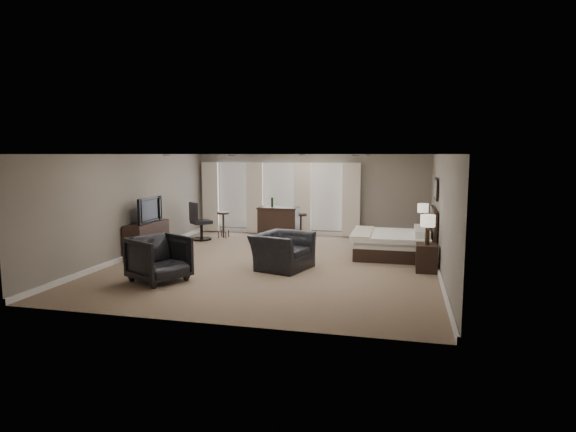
% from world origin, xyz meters
% --- Properties ---
extents(room, '(7.60, 8.60, 2.64)m').
position_xyz_m(room, '(0.00, 0.00, 1.30)').
color(room, '#78624C').
rests_on(room, ground).
extents(window_bay, '(5.25, 0.20, 2.30)m').
position_xyz_m(window_bay, '(-1.00, 4.11, 1.20)').
color(window_bay, silver).
rests_on(window_bay, room).
extents(bed, '(1.98, 1.89, 1.26)m').
position_xyz_m(bed, '(2.58, 1.46, 0.63)').
color(bed, silver).
rests_on(bed, ground).
extents(nightstand_near, '(0.46, 0.56, 0.61)m').
position_xyz_m(nightstand_near, '(3.47, 0.01, 0.31)').
color(nightstand_near, black).
rests_on(nightstand_near, ground).
extents(nightstand_far, '(0.46, 0.56, 0.61)m').
position_xyz_m(nightstand_far, '(3.47, 2.91, 0.31)').
color(nightstand_far, black).
rests_on(nightstand_far, ground).
extents(lamp_near, '(0.32, 0.32, 0.66)m').
position_xyz_m(lamp_near, '(3.47, 0.01, 0.94)').
color(lamp_near, beige).
rests_on(lamp_near, nightstand_near).
extents(lamp_far, '(0.30, 0.30, 0.62)m').
position_xyz_m(lamp_far, '(3.47, 2.91, 0.92)').
color(lamp_far, beige).
rests_on(lamp_far, nightstand_far).
extents(wall_art, '(0.04, 0.96, 0.56)m').
position_xyz_m(wall_art, '(3.70, 1.46, 1.75)').
color(wall_art, slate).
rests_on(wall_art, room).
extents(dresser, '(0.48, 1.49, 0.87)m').
position_xyz_m(dresser, '(-3.45, 0.07, 0.43)').
color(dresser, black).
rests_on(dresser, ground).
extents(tv, '(0.65, 1.12, 0.15)m').
position_xyz_m(tv, '(-3.45, 0.07, 0.94)').
color(tv, black).
rests_on(tv, dresser).
extents(armchair_near, '(1.15, 1.44, 1.10)m').
position_xyz_m(armchair_near, '(0.28, -0.48, 0.55)').
color(armchair_near, black).
rests_on(armchair_near, ground).
extents(armchair_far, '(1.31, 1.34, 1.04)m').
position_xyz_m(armchair_far, '(-1.90, -2.16, 0.52)').
color(armchair_far, black).
rests_on(armchair_far, ground).
extents(bar_counter, '(1.20, 0.62, 1.04)m').
position_xyz_m(bar_counter, '(-0.68, 2.83, 0.52)').
color(bar_counter, black).
rests_on(bar_counter, ground).
extents(bar_stool_left, '(0.51, 0.51, 0.81)m').
position_xyz_m(bar_stool_left, '(-2.52, 3.07, 0.41)').
color(bar_stool_left, black).
rests_on(bar_stool_left, ground).
extents(bar_stool_right, '(0.42, 0.42, 0.79)m').
position_xyz_m(bar_stool_right, '(-0.11, 3.38, 0.39)').
color(bar_stool_right, black).
rests_on(bar_stool_right, ground).
extents(desk_chair, '(0.84, 0.84, 1.17)m').
position_xyz_m(desk_chair, '(-3.02, 2.52, 0.58)').
color(desk_chair, black).
rests_on(desk_chair, ground).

